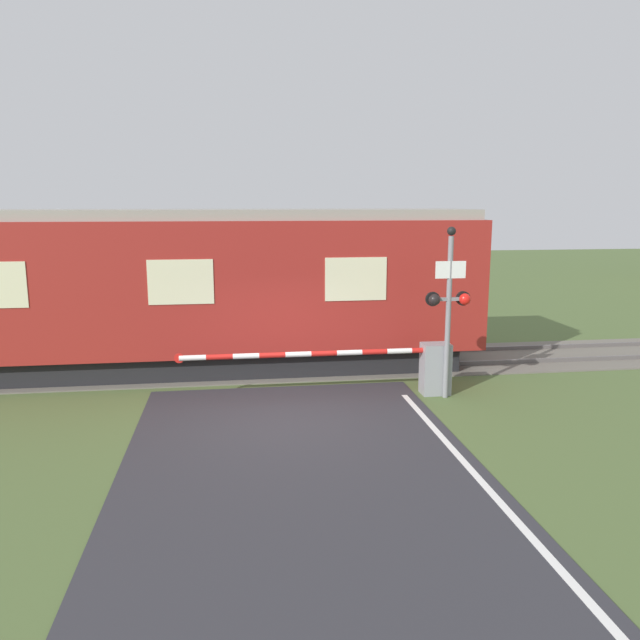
# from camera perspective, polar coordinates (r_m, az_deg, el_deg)

# --- Properties ---
(ground_plane) EXTENTS (80.00, 80.00, 0.00)m
(ground_plane) POSITION_cam_1_polar(r_m,az_deg,el_deg) (12.19, -2.89, -8.88)
(ground_plane) COLOR #4C6033
(track_bed) EXTENTS (36.00, 3.20, 0.13)m
(track_bed) POSITION_cam_1_polar(r_m,az_deg,el_deg) (15.90, -4.14, -4.11)
(track_bed) COLOR #666056
(track_bed) RESTS_ON ground_plane
(train) EXTENTS (14.17, 3.06, 3.92)m
(train) POSITION_cam_1_polar(r_m,az_deg,el_deg) (15.52, -12.12, 2.78)
(train) COLOR black
(train) RESTS_ON ground_plane
(crossing_barrier) EXTENTS (5.80, 0.44, 1.11)m
(crossing_barrier) POSITION_cam_1_polar(r_m,az_deg,el_deg) (13.53, 8.51, -4.17)
(crossing_barrier) COLOR gray
(crossing_barrier) RESTS_ON ground_plane
(signal_post) EXTENTS (0.95, 0.26, 3.60)m
(signal_post) POSITION_cam_1_polar(r_m,az_deg,el_deg) (13.16, 11.70, 1.63)
(signal_post) COLOR gray
(signal_post) RESTS_ON ground_plane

